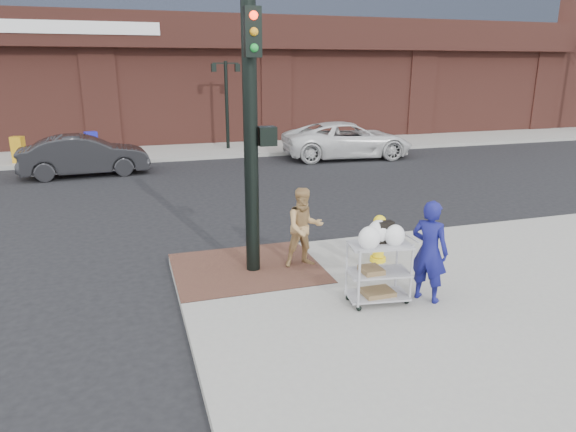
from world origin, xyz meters
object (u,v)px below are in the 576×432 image
object	(u,v)px
pedestrian_tan	(304,228)
minivan_white	(348,140)
utility_cart	(379,267)
sedan_dark	(85,155)
fire_hydrant	(379,238)
lamp_post	(226,95)
woman_blue	(429,251)
traffic_signal_pole	(252,129)

from	to	relation	value
pedestrian_tan	minivan_white	size ratio (longest dim) A/B	0.27
minivan_white	utility_cart	size ratio (longest dim) A/B	4.13
minivan_white	pedestrian_tan	bearing A→B (deg)	157.48
sedan_dark	fire_hydrant	bearing A→B (deg)	-156.72
minivan_white	fire_hydrant	distance (m)	13.02
pedestrian_tan	utility_cart	size ratio (longest dim) A/B	1.13
minivan_white	lamp_post	bearing A→B (deg)	59.05
minivan_white	fire_hydrant	size ratio (longest dim) A/B	5.93
pedestrian_tan	utility_cart	xyz separation A→B (m)	(0.62, -1.91, -0.16)
woman_blue	fire_hydrant	world-z (taller)	woman_blue
sedan_dark	minivan_white	bearing A→B (deg)	-91.51
sedan_dark	minivan_white	xyz separation A→B (m)	(10.83, 0.60, 0.04)
lamp_post	woman_blue	size ratio (longest dim) A/B	2.33
minivan_white	fire_hydrant	bearing A→B (deg)	163.79
fire_hydrant	traffic_signal_pole	bearing A→B (deg)	172.95
lamp_post	utility_cart	xyz separation A→B (m)	(-0.88, -17.21, -1.84)
fire_hydrant	sedan_dark	bearing A→B (deg)	117.97
traffic_signal_pole	utility_cart	bearing A→B (deg)	-51.17
traffic_signal_pole	woman_blue	size ratio (longest dim) A/B	2.92
traffic_signal_pole	sedan_dark	size ratio (longest dim) A/B	1.10
lamp_post	minivan_white	distance (m)	6.07
lamp_post	pedestrian_tan	size ratio (longest dim) A/B	2.57
woman_blue	utility_cart	bearing A→B (deg)	44.68
traffic_signal_pole	utility_cart	xyz separation A→B (m)	(1.59, -1.98, -2.06)
lamp_post	sedan_dark	distance (m)	7.56
traffic_signal_pole	woman_blue	distance (m)	3.70
pedestrian_tan	woman_blue	bearing A→B (deg)	-54.41
woman_blue	minivan_white	xyz separation A→B (m)	(4.74, 13.97, -0.22)
traffic_signal_pole	woman_blue	xyz separation A→B (m)	(2.42, -2.13, -1.82)
pedestrian_tan	sedan_dark	distance (m)	12.23
lamp_post	woman_blue	distance (m)	17.43
lamp_post	fire_hydrant	world-z (taller)	lamp_post
minivan_white	utility_cart	distance (m)	14.90
traffic_signal_pole	sedan_dark	distance (m)	12.00
woman_blue	minivan_white	bearing A→B (deg)	-53.71
minivan_white	traffic_signal_pole	bearing A→B (deg)	153.77
lamp_post	pedestrian_tan	bearing A→B (deg)	-95.61
pedestrian_tan	traffic_signal_pole	bearing A→B (deg)	176.18
traffic_signal_pole	pedestrian_tan	xyz separation A→B (m)	(0.97, -0.07, -1.90)
woman_blue	lamp_post	bearing A→B (deg)	-35.14
lamp_post	utility_cart	bearing A→B (deg)	-92.94
traffic_signal_pole	woman_blue	world-z (taller)	traffic_signal_pole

